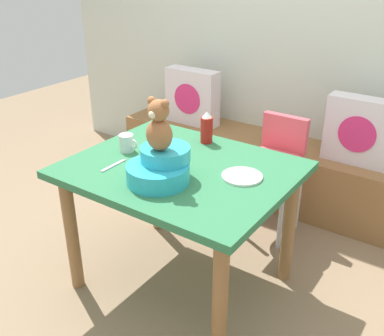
% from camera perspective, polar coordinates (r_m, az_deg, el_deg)
% --- Properties ---
extents(ground_plane, '(8.00, 8.00, 0.00)m').
position_cam_1_polar(ground_plane, '(2.70, -1.25, -14.09)').
color(ground_plane, '#8C7256').
extents(back_wall, '(4.40, 0.10, 2.60)m').
position_cam_1_polar(back_wall, '(3.40, 14.03, 17.89)').
color(back_wall, silver).
rests_on(back_wall, ground_plane).
extents(window_bench, '(2.60, 0.44, 0.46)m').
position_cam_1_polar(window_bench, '(3.46, 10.48, -0.25)').
color(window_bench, olive).
rests_on(window_bench, ground_plane).
extents(pillow_floral_left, '(0.44, 0.15, 0.44)m').
position_cam_1_polar(pillow_floral_left, '(3.62, 0.03, 9.03)').
color(pillow_floral_left, silver).
rests_on(pillow_floral_left, window_bench).
extents(pillow_floral_right, '(0.44, 0.15, 0.44)m').
position_cam_1_polar(pillow_floral_right, '(3.11, 20.58, 4.41)').
color(pillow_floral_right, silver).
rests_on(pillow_floral_right, window_bench).
extents(book_stack, '(0.20, 0.14, 0.08)m').
position_cam_1_polar(book_stack, '(3.36, 10.80, 3.91)').
color(book_stack, gray).
rests_on(book_stack, window_bench).
extents(dining_table, '(1.12, 0.91, 0.74)m').
position_cam_1_polar(dining_table, '(2.34, -1.39, -2.26)').
color(dining_table, '#2D7247').
rests_on(dining_table, ground_plane).
extents(highchair, '(0.34, 0.45, 0.79)m').
position_cam_1_polar(highchair, '(2.91, 10.45, 0.89)').
color(highchair, '#D84C59').
rests_on(highchair, ground_plane).
extents(infant_seat_teal, '(0.30, 0.33, 0.16)m').
position_cam_1_polar(infant_seat_teal, '(2.12, -4.04, 0.12)').
color(infant_seat_teal, '#2AAEC6').
rests_on(infant_seat_teal, dining_table).
extents(teddy_bear, '(0.13, 0.12, 0.25)m').
position_cam_1_polar(teddy_bear, '(2.04, -4.23, 5.33)').
color(teddy_bear, '#9D6138').
rests_on(teddy_bear, infant_seat_teal).
extents(ketchup_bottle, '(0.07, 0.07, 0.18)m').
position_cam_1_polar(ketchup_bottle, '(2.55, 1.87, 5.10)').
color(ketchup_bottle, red).
rests_on(ketchup_bottle, dining_table).
extents(coffee_mug, '(0.12, 0.08, 0.09)m').
position_cam_1_polar(coffee_mug, '(2.47, -8.28, 3.17)').
color(coffee_mug, silver).
rests_on(coffee_mug, dining_table).
extents(dinner_plate_near, '(0.20, 0.20, 0.01)m').
position_cam_1_polar(dinner_plate_near, '(2.44, -3.56, 2.03)').
color(dinner_plate_near, white).
rests_on(dinner_plate_near, dining_table).
extents(dinner_plate_far, '(0.20, 0.20, 0.01)m').
position_cam_1_polar(dinner_plate_far, '(2.19, 6.38, -1.07)').
color(dinner_plate_far, white).
rests_on(dinner_plate_far, dining_table).
extents(table_fork, '(0.02, 0.17, 0.01)m').
position_cam_1_polar(table_fork, '(2.33, -9.96, 0.32)').
color(table_fork, silver).
rests_on(table_fork, dining_table).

